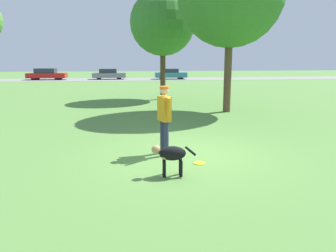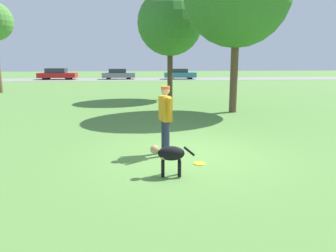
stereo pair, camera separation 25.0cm
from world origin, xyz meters
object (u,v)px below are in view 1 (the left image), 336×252
Objects in this scene: tree_mid_center at (163,23)px; parked_car_red at (47,74)px; frisbee at (199,163)px; parked_car_teal at (171,74)px; person at (164,114)px; parked_car_grey at (109,74)px; dog at (171,155)px.

parked_car_red is (-11.43, 20.91, -3.81)m from tree_mid_center.
frisbee is 0.07× the size of parked_car_teal.
person is 32.77m from parked_car_grey.
parked_car_teal reaches higher than parked_car_grey.
tree_mid_center is at bearing -97.34° from parked_car_teal.
tree_mid_center reaches higher than frisbee.
frisbee is 33.71m from parked_car_grey.
frisbee is at bearing -92.77° from tree_mid_center.
parked_car_red is at bearing 177.47° from parked_car_grey.
frisbee is at bearing -86.26° from parked_car_grey.
parked_car_red reaches higher than parked_car_grey.
frisbee is 0.06× the size of parked_car_red.
tree_mid_center reaches higher than parked_car_red.
person is 0.39× the size of parked_car_red.
person is 32.44m from parked_car_teal.
parked_car_teal is (4.65, 32.11, -0.41)m from person.
frisbee is at bearing -131.66° from dog.
parked_car_grey is at bearing 171.14° from person.
dog is 3.35× the size of frisbee.
parked_car_red reaches higher than dog.
person is 0.43× the size of parked_car_grey.
dog is at bearing -96.05° from parked_car_teal.
parked_car_teal is at bearing -92.19° from dog.
dog is at bearing -87.69° from parked_car_grey.
dog reaches higher than frisbee.
person is 12.32m from tree_mid_center.
parked_car_grey is at bearing 101.34° from tree_mid_center.
parked_car_red is 14.75m from parked_car_teal.
parked_car_red is (-10.82, 33.53, 0.66)m from frisbee.
parked_car_red reaches higher than frisbee.
tree_mid_center is 20.98m from parked_car_teal.
parked_car_grey is (-2.86, 32.64, -0.42)m from person.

